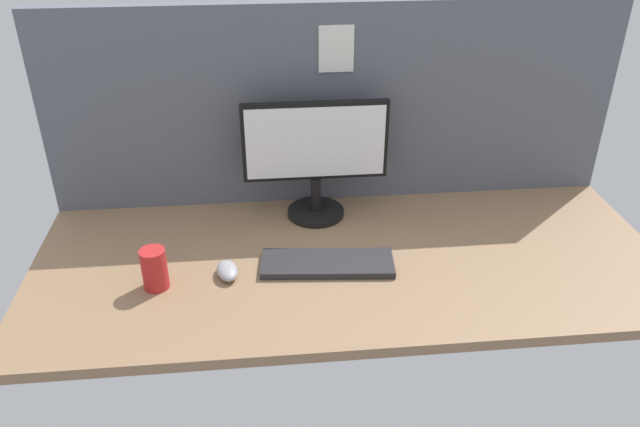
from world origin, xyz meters
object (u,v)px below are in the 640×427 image
object	(u,v)px
mouse	(227,271)
mug_red_plastic	(155,269)
monitor	(315,154)
keyboard	(327,263)

from	to	relation	value
mouse	mug_red_plastic	bearing A→B (deg)	178.39
monitor	mouse	distance (cm)	46.24
monitor	mug_red_plastic	bearing A→B (deg)	-142.73
keyboard	mug_red_plastic	xyz separation A→B (cm)	(-46.44, -4.88, 4.76)
keyboard	mug_red_plastic	bearing A→B (deg)	-168.91
monitor	keyboard	xyz separation A→B (cm)	(0.45, -30.13, -20.03)
monitor	keyboard	size ratio (longest dim) A/B	1.20
keyboard	mouse	distance (cm)	27.85
keyboard	mug_red_plastic	distance (cm)	46.94
keyboard	mouse	bearing A→B (deg)	-171.26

